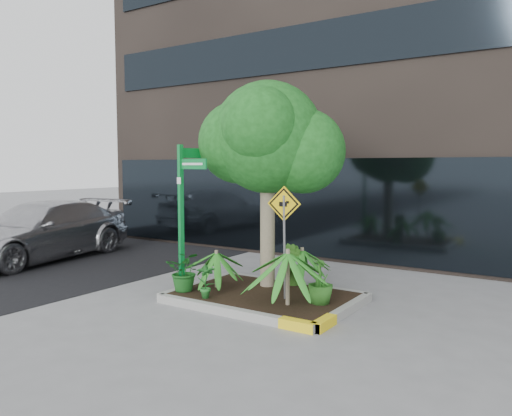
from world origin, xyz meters
The scene contains 15 objects.
ground centered at (0.00, 0.00, 0.00)m, with size 80.00×80.00×0.00m, color gray.
asphalt_road centered at (-6.50, 0.00, 0.01)m, with size 7.00×80.00×0.01m, color black.
building centered at (0.50, 8.50, 7.50)m, with size 18.00×8.00×15.00m, color #2D2621.
planter centered at (0.23, 0.27, 0.10)m, with size 3.35×2.36×0.15m.
tree centered at (-0.08, 0.86, 3.05)m, with size 2.79×2.47×4.18m.
palm_front centered at (0.93, -0.12, 1.05)m, with size 1.08×1.08×1.20m.
palm_left centered at (-0.84, 0.19, 0.83)m, with size 0.82×0.82×0.91m.
palm_back centered at (0.51, 1.18, 0.87)m, with size 0.86×0.86×0.96m.
parked_car centered at (-7.02, 0.50, 0.77)m, with size 2.16×5.32×1.54m, color #B9B8BD.
shrub_a centered at (-1.15, -0.36, 0.53)m, with size 0.69×0.69×0.77m, color #18571B.
shrub_b centered at (1.36, 0.27, 0.55)m, with size 0.45×0.45×0.80m, color #2B6B20.
shrub_c centered at (-0.50, -0.55, 0.46)m, with size 0.33×0.33×0.63m, color #237428.
shrub_d centered at (0.36, 1.15, 0.58)m, with size 0.47×0.47×0.86m, color #2D611C.
street_sign_post centered at (-1.23, -0.26, 1.80)m, with size 0.84×0.98×2.91m.
cattle_sign centered at (0.71, 0.13, 1.51)m, with size 0.61×0.14×2.01m.
Camera 1 is at (5.06, -7.38, 2.52)m, focal length 35.00 mm.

